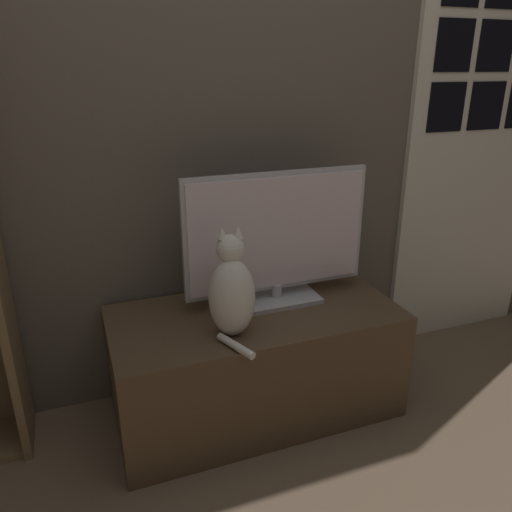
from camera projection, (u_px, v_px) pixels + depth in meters
The scene contains 5 objects.
wall_back at pixel (227, 93), 2.01m from camera, with size 4.80×0.05×2.60m.
tv_stand at pixel (255, 361), 2.10m from camera, with size 1.16×0.56×0.47m.
tv at pixel (277, 239), 2.03m from camera, with size 0.78×0.21×0.55m.
cat at pixel (232, 292), 1.80m from camera, with size 0.20×0.29×0.41m.
door at pixel (478, 142), 2.49m from camera, with size 0.84×0.04×2.05m.
Camera 1 is at (-0.64, -0.79, 1.40)m, focal length 35.00 mm.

